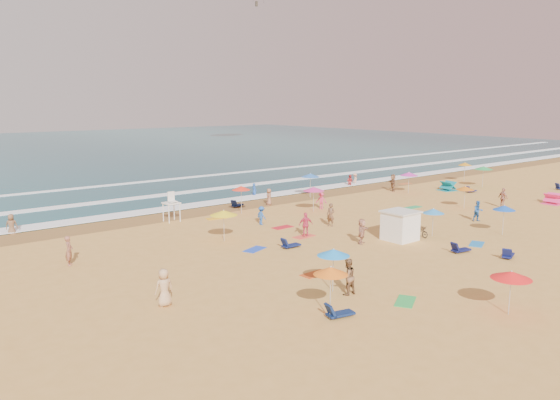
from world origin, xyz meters
TOP-DOWN VIEW (x-y plane):
  - ground at (0.00, 0.00)m, footprint 220.00×220.00m
  - ocean at (0.00, 84.00)m, footprint 220.00×140.00m
  - wet_sand at (0.00, 12.50)m, footprint 220.00×220.00m
  - surf_foam at (0.00, 21.32)m, footprint 200.00×18.70m
  - cabana at (-0.99, -5.36)m, footprint 2.00×2.00m
  - cabana_roof at (-0.99, -5.36)m, footprint 2.20×2.20m
  - bicycle at (0.91, -5.66)m, footprint 0.68×1.57m
  - lifeguard_stand at (-10.71, 10.33)m, footprint 1.20×1.20m
  - beach_umbrellas at (1.55, 0.66)m, footprint 59.32×30.82m
  - loungers at (6.09, -4.34)m, footprint 46.76×25.71m
  - towels at (0.51, -1.25)m, footprint 34.93×25.93m
  - popup_tents at (21.15, -0.24)m, footprint 3.10×12.89m
  - beachgoers at (0.00, 2.92)m, footprint 39.03×27.39m

SIDE VIEW (x-z plane):
  - ground at x=0.00m, z-range 0.00..0.00m
  - ocean at x=0.00m, z-range -0.09..0.09m
  - wet_sand at x=0.00m, z-range 0.01..0.01m
  - towels at x=0.51m, z-range 0.00..0.03m
  - surf_foam at x=0.00m, z-range 0.08..0.12m
  - loungers at x=6.09m, z-range 0.00..0.34m
  - bicycle at x=0.91m, z-range 0.00..0.80m
  - popup_tents at x=21.15m, z-range 0.00..1.20m
  - beachgoers at x=0.00m, z-range -0.25..1.90m
  - cabana at x=-0.99m, z-range 0.00..2.00m
  - lifeguard_stand at x=-10.71m, z-range 0.00..2.10m
  - cabana_roof at x=-0.99m, z-range 2.00..2.12m
  - beach_umbrellas at x=1.55m, z-range 1.72..2.48m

